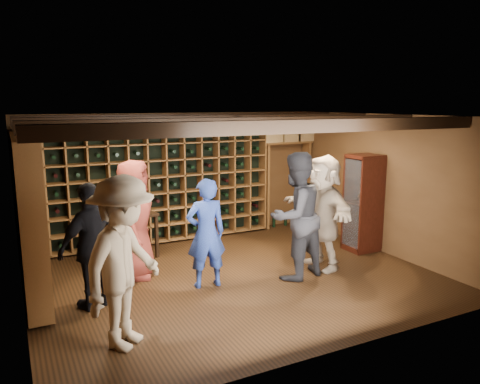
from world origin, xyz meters
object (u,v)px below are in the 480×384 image
guest_khaki (124,263)px  man_blue_shirt (206,233)px  man_grey_suit (296,216)px  guest_woman_black (93,246)px  tasting_table (124,220)px  guest_beige (323,212)px  display_cabinet (363,205)px  guest_red_floral (134,219)px

guest_khaki → man_blue_shirt: bearing=-4.9°
man_grey_suit → guest_woman_black: (-2.97, 0.28, -0.14)m
man_blue_shirt → guest_khaki: bearing=44.4°
tasting_table → guest_woman_black: bearing=-128.0°
guest_beige → display_cabinet: bearing=110.3°
man_grey_suit → display_cabinet: bearing=-174.8°
guest_khaki → tasting_table: size_ratio=1.68×
guest_red_floral → guest_khaki: bearing=-175.4°
guest_beige → tasting_table: 3.37m
man_grey_suit → guest_beige: man_grey_suit is taller
display_cabinet → tasting_table: size_ratio=1.52×
guest_beige → guest_khaki: bearing=-70.7°
guest_woman_black → man_grey_suit: bearing=150.7°
guest_red_floral → tasting_table: guest_red_floral is taller
man_blue_shirt → guest_red_floral: guest_red_floral is taller
man_grey_suit → guest_red_floral: size_ratio=1.07×
guest_red_floral → tasting_table: 0.89m
tasting_table → man_grey_suit: bearing=-55.6°
man_grey_suit → tasting_table: bearing=-55.6°
guest_beige → tasting_table: bearing=-120.7°
man_grey_suit → guest_red_floral: (-2.21, 1.14, -0.06)m
guest_khaki → tasting_table: bearing=33.0°
guest_red_floral → man_grey_suit: bearing=-95.5°
display_cabinet → guest_red_floral: bearing=172.7°
guest_beige → guest_red_floral: bearing=-106.3°
guest_woman_black → guest_khaki: (0.13, -1.20, 0.12)m
display_cabinet → man_blue_shirt: bearing=-174.3°
guest_red_floral → guest_khaki: size_ratio=0.95×
guest_red_floral → guest_woman_black: 1.15m
display_cabinet → guest_red_floral: 4.11m
man_blue_shirt → guest_woman_black: bearing=5.3°
tasting_table → man_blue_shirt: bearing=-77.9°
guest_woman_black → guest_beige: (3.64, -0.08, 0.09)m
man_blue_shirt → guest_khaki: size_ratio=0.84×
guest_beige → man_grey_suit: bearing=-71.3°
display_cabinet → guest_khaki: (-4.71, -1.53, 0.12)m
man_grey_suit → guest_woman_black: 2.99m
guest_woman_black → tasting_table: (0.80, 1.72, -0.13)m
guest_woman_black → guest_khaki: size_ratio=0.87×
guest_khaki → guest_beige: guest_khaki is taller
man_blue_shirt → man_grey_suit: man_grey_suit is taller
display_cabinet → guest_woman_black: (-4.84, -0.33, -0.01)m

